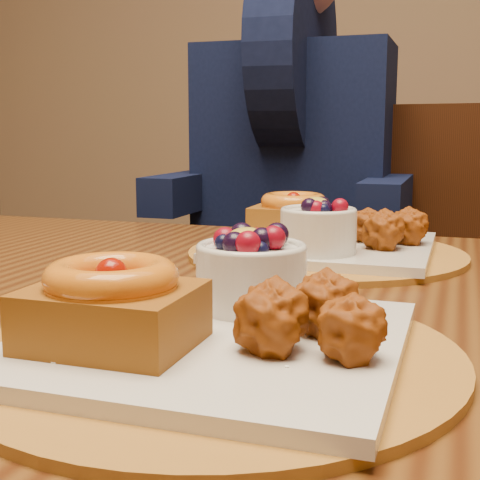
# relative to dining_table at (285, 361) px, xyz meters

# --- Properties ---
(dining_table) EXTENTS (1.60, 0.90, 0.76)m
(dining_table) POSITION_rel_dining_table_xyz_m (0.00, 0.00, 0.00)
(dining_table) COLOR #391A0A
(dining_table) RESTS_ON ground
(place_setting_near) EXTENTS (0.38, 0.38, 0.09)m
(place_setting_near) POSITION_rel_dining_table_xyz_m (-0.00, -0.21, 0.11)
(place_setting_near) COLOR brown
(place_setting_near) RESTS_ON dining_table
(place_setting_far) EXTENTS (0.38, 0.38, 0.09)m
(place_setting_far) POSITION_rel_dining_table_xyz_m (-0.00, 0.21, 0.11)
(place_setting_far) COLOR brown
(place_setting_far) RESTS_ON dining_table
(chair_far) EXTENTS (0.53, 0.53, 0.98)m
(chair_far) POSITION_rel_dining_table_xyz_m (0.04, 0.74, -0.13)
(chair_far) COLOR black
(chair_far) RESTS_ON ground
(diner) EXTENTS (0.53, 0.51, 0.86)m
(diner) POSITION_rel_dining_table_xyz_m (-0.19, 0.81, 0.24)
(diner) COLOR black
(diner) RESTS_ON ground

